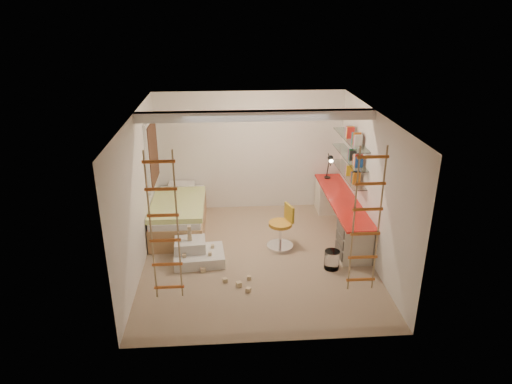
{
  "coord_description": "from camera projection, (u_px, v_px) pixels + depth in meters",
  "views": [
    {
      "loc": [
        -0.52,
        -7.17,
        4.21
      ],
      "look_at": [
        0.0,
        0.3,
        1.15
      ],
      "focal_mm": 32.0,
      "sensor_mm": 36.0,
      "label": 1
    }
  ],
  "objects": [
    {
      "name": "window_blind",
      "position": [
        153.0,
        153.0,
        8.92
      ],
      "size": [
        0.02,
        1.0,
        1.2
      ],
      "primitive_type": "cube",
      "color": "#4C2D1E",
      "rests_on": "window_frame"
    },
    {
      "name": "window_frame",
      "position": [
        151.0,
        153.0,
        8.92
      ],
      "size": [
        0.06,
        1.15,
        1.35
      ],
      "primitive_type": "cube",
      "color": "white",
      "rests_on": "wall_left"
    },
    {
      "name": "play_platform",
      "position": [
        197.0,
        253.0,
        8.07
      ],
      "size": [
        0.93,
        0.75,
        0.39
      ],
      "color": "silver",
      "rests_on": "floor"
    },
    {
      "name": "books",
      "position": [
        350.0,
        150.0,
        8.79
      ],
      "size": [
        0.14,
        0.7,
        0.92
      ],
      "color": "orange",
      "rests_on": "shelves"
    },
    {
      "name": "bed",
      "position": [
        179.0,
        214.0,
        9.16
      ],
      "size": [
        1.02,
        2.0,
        0.69
      ],
      "color": "#AD7F51",
      "rests_on": "floor"
    },
    {
      "name": "shelves",
      "position": [
        349.0,
        157.0,
        8.84
      ],
      "size": [
        0.25,
        1.8,
        0.71
      ],
      "color": "white",
      "rests_on": "wall_right"
    },
    {
      "name": "waste_bin",
      "position": [
        332.0,
        260.0,
        7.84
      ],
      "size": [
        0.26,
        0.26,
        0.33
      ],
      "primitive_type": "cylinder",
      "color": "white",
      "rests_on": "floor"
    },
    {
      "name": "task_lamp",
      "position": [
        330.0,
        163.0,
        9.6
      ],
      "size": [
        0.14,
        0.36,
        0.57
      ],
      "color": "black",
      "rests_on": "desk"
    },
    {
      "name": "ceiling_beam",
      "position": [
        256.0,
        116.0,
        7.57
      ],
      "size": [
        4.0,
        0.18,
        0.16
      ],
      "primitive_type": "cube",
      "color": "white",
      "rests_on": "ceiling"
    },
    {
      "name": "rope_ladder_left",
      "position": [
        164.0,
        228.0,
        5.97
      ],
      "size": [
        0.41,
        0.04,
        2.13
      ],
      "primitive_type": null,
      "color": "#C65721",
      "rests_on": "ceiling"
    },
    {
      "name": "swivel_chair",
      "position": [
        281.0,
        232.0,
        8.47
      ],
      "size": [
        0.63,
        0.63,
        0.84
      ],
      "color": "#C48725",
      "rests_on": "floor"
    },
    {
      "name": "floor",
      "position": [
        257.0,
        257.0,
        8.24
      ],
      "size": [
        4.5,
        4.5,
        0.0
      ],
      "primitive_type": "plane",
      "color": "#957D60",
      "rests_on": "ground"
    },
    {
      "name": "toy_blocks",
      "position": [
        211.0,
        258.0,
        7.75
      ],
      "size": [
        1.16,
        1.18,
        0.66
      ],
      "color": "#CCB284",
      "rests_on": "floor"
    },
    {
      "name": "desk",
      "position": [
        341.0,
        214.0,
        9.0
      ],
      "size": [
        0.56,
        2.8,
        0.75
      ],
      "color": "red",
      "rests_on": "floor"
    },
    {
      "name": "rope_ladder_right",
      "position": [
        366.0,
        222.0,
        6.14
      ],
      "size": [
        0.41,
        0.04,
        2.13
      ],
      "primitive_type": null,
      "color": "orange",
      "rests_on": "ceiling"
    }
  ]
}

